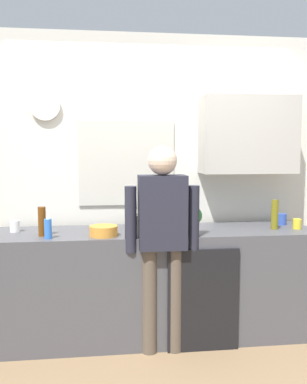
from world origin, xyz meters
The scene contains 17 objects.
ground_plane centered at (0.00, 0.00, 0.00)m, with size 8.00×8.00×0.00m, color #8C6D4C.
kitchen_counter centered at (0.00, 0.30, 0.45)m, with size 2.67×0.64×0.90m, color #4C4C51.
dishwasher_panel centered at (0.32, -0.03, 0.41)m, with size 0.56×0.02×0.81m, color black.
back_wall_assembly centered at (0.11, 0.70, 1.36)m, with size 4.27×0.42×2.60m.
coffee_maker centered at (-0.05, 0.51, 1.05)m, with size 0.20×0.20×0.33m.
bottle_olive_oil centered at (0.99, 0.24, 1.03)m, with size 0.06×0.06×0.25m, color olive.
bottle_amber_beer centered at (-0.92, 0.19, 1.02)m, with size 0.06×0.06×0.23m, color brown.
bottle_clear_soda centered at (0.05, 0.14, 1.04)m, with size 0.09×0.09×0.28m, color #2D8C33.
bottle_red_vinegar centered at (0.15, 0.21, 1.01)m, with size 0.06×0.06×0.22m, color maroon.
cup_yellow_cup centered at (1.19, 0.23, 0.94)m, with size 0.07×0.07×0.09m, color yellow.
cup_white_mug centered at (-1.16, 0.38, 0.95)m, with size 0.08×0.08×0.10m, color white.
cup_blue_mug centered at (1.14, 0.43, 0.95)m, with size 0.08×0.08×0.10m, color #3351B2.
mixing_bowl centered at (-0.44, 0.13, 0.94)m, with size 0.22×0.22×0.08m, color orange.
potted_plant centered at (0.25, 0.08, 1.03)m, with size 0.15×0.15×0.23m.
dish_soap centered at (-0.86, 0.08, 0.98)m, with size 0.06×0.06×0.18m.
storage_canister centered at (-0.20, 0.08, 0.99)m, with size 0.14×0.14×0.17m, color silver.
person_at_sink centered at (0.00, 0.00, 0.95)m, with size 0.57×0.22×1.60m.
Camera 1 is at (-0.44, -3.08, 1.57)m, focal length 38.97 mm.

